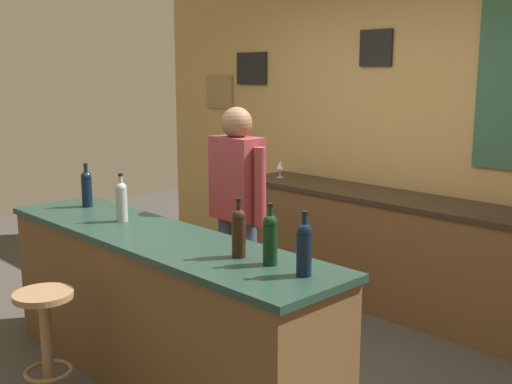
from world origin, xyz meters
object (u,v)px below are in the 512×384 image
Objects in this scene: wine_bottle_d at (270,238)px; wine_glass_a at (280,166)px; wine_bottle_a at (87,188)px; bar_stool at (46,330)px; wine_bottle_e at (304,247)px; bartender at (237,208)px; wine_bottle_c at (239,231)px; wine_bottle_b at (121,200)px.

wine_bottle_d is 1.97× the size of wine_glass_a.
bar_stool is at bearing -42.28° from wine_bottle_a.
bartender is at bearing 150.17° from wine_bottle_e.
bar_stool is 2.22× the size of wine_bottle_e.
bartender is 5.29× the size of wine_bottle_e.
bartender is 1.44m from wine_bottle_e.
wine_bottle_a is at bearing 179.13° from wine_bottle_e.
bar_stool is 1.38m from wine_bottle_d.
bartender reaches higher than wine_bottle_d.
bartender is 5.29× the size of wine_bottle_d.
wine_bottle_e is (2.05, -0.03, 0.00)m from wine_bottle_a.
wine_bottle_c and wine_bottle_e have the same top height.
wine_bottle_e is (1.50, 0.03, 0.00)m from wine_bottle_b.
wine_bottle_a and wine_bottle_b have the same top height.
bar_stool is at bearing -146.27° from wine_bottle_d.
wine_bottle_e is (1.26, 0.68, 0.60)m from bar_stool.
wine_bottle_c reaches higher than bar_stool.
wine_bottle_a is 1.00× the size of wine_bottle_d.
wine_glass_a is at bearing 106.43° from bar_stool.
bartender is at bearing 138.20° from wine_bottle_c.
wine_bottle_b is at bearing -109.45° from bartender.
bar_stool is 2.82m from wine_glass_a.
wine_bottle_b is 1.28m from wine_bottle_d.
bartender is at bearing 89.16° from bar_stool.
wine_bottle_c is 0.20m from wine_bottle_d.
wine_bottle_a is at bearing -139.86° from bartender.
wine_glass_a is at bearing 89.88° from wine_bottle_a.
wine_bottle_b reaches higher than wine_glass_a.
wine_glass_a is (-0.54, 2.00, -0.05)m from wine_bottle_b.
bartender is at bearing 40.14° from wine_bottle_a.
bartender is 5.29× the size of wine_bottle_a.
wine_bottle_c is at bearing 38.57° from bar_stool.
wine_bottle_b is at bearing -74.85° from wine_glass_a.
wine_bottle_c is at bearing -41.80° from bartender.
wine_bottle_a is at bearing 137.72° from bar_stool.
wine_bottle_b is 1.00× the size of wine_bottle_c.
bartender is 1.50m from wine_glass_a.
wine_glass_a is at bearing 129.15° from wine_bottle_c.
wine_bottle_b is at bearing -178.88° from wine_bottle_e.
bar_stool is 2.22× the size of wine_bottle_c.
wine_bottle_c is at bearing -1.72° from wine_bottle_a.
wine_bottle_a is (-0.79, 0.72, 0.60)m from bar_stool.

